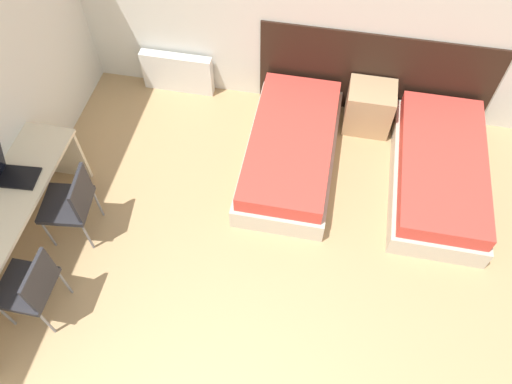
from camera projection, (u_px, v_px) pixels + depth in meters
name	position (u px, v px, depth m)	size (l,w,h in m)	color
headboard_panel	(375.00, 75.00, 5.53)	(2.58, 0.03, 1.06)	black
bed_near_window	(291.00, 150.00, 5.33)	(0.93, 1.87, 0.43)	beige
bed_near_door	(439.00, 172.00, 5.16)	(0.93, 1.87, 0.43)	beige
nightstand	(369.00, 108.00, 5.59)	(0.51, 0.44, 0.55)	tan
radiator	(178.00, 73.00, 5.95)	(0.85, 0.12, 0.51)	silver
desk	(3.00, 229.00, 4.33)	(0.51, 2.18, 0.74)	beige
chair_near_laptop	(71.00, 202.00, 4.59)	(0.49, 0.49, 0.86)	#232328
chair_near_notebook	(30.00, 286.00, 4.12)	(0.44, 0.44, 0.86)	#232328
laptop	(11.00, 173.00, 4.40)	(0.36, 0.27, 0.35)	black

